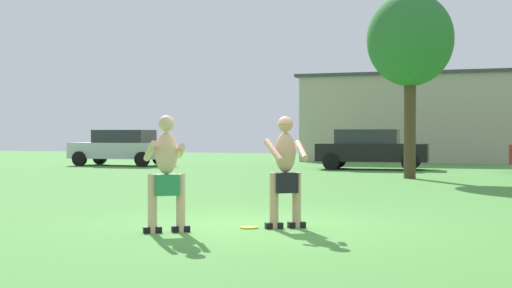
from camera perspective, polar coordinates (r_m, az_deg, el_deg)
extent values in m
plane|color=#4C8E3D|center=(11.18, -0.04, -6.39)|extent=(80.00, 80.00, 0.00)
cube|color=black|center=(10.90, 3.19, -6.34)|extent=(0.28, 0.24, 0.09)
cylinder|color=tan|center=(10.86, 3.20, -4.41)|extent=(0.13, 0.13, 0.83)
cube|color=black|center=(10.80, 1.42, -6.41)|extent=(0.28, 0.24, 0.09)
cylinder|color=tan|center=(10.76, 1.42, -4.46)|extent=(0.13, 0.13, 0.83)
cube|color=black|center=(10.79, 2.31, -3.04)|extent=(0.41, 0.39, 0.30)
ellipsoid|color=tan|center=(10.77, 2.31, -0.66)|extent=(0.38, 0.36, 0.60)
cylinder|color=tan|center=(10.74, 3.57, -0.51)|extent=(0.34, 0.54, 0.30)
cylinder|color=tan|center=(10.61, 1.37, -0.52)|extent=(0.43, 0.46, 0.35)
sphere|color=tan|center=(10.77, 2.32, 1.57)|extent=(0.23, 0.23, 0.23)
cone|color=orange|center=(10.77, 2.32, 1.90)|extent=(0.33, 0.33, 0.13)
cube|color=black|center=(10.43, -8.11, -6.67)|extent=(0.28, 0.24, 0.09)
cylinder|color=#E0AD89|center=(10.39, -8.11, -4.65)|extent=(0.13, 0.13, 0.83)
cube|color=black|center=(10.49, -5.91, -6.63)|extent=(0.28, 0.24, 0.09)
cylinder|color=#E0AD89|center=(10.45, -5.91, -4.62)|extent=(0.13, 0.13, 0.83)
cube|color=#28844C|center=(10.39, -7.01, -3.19)|extent=(0.41, 0.39, 0.30)
ellipsoid|color=#E0AD89|center=(10.37, -7.02, -0.71)|extent=(0.39, 0.36, 0.60)
cylinder|color=#E0AD89|center=(10.44, -8.28, -0.54)|extent=(0.42, 0.49, 0.31)
cylinder|color=#E0AD89|center=(10.50, -5.91, -0.53)|extent=(0.36, 0.54, 0.22)
sphere|color=#E0AD89|center=(10.37, -7.02, 1.60)|extent=(0.23, 0.23, 0.23)
cylinder|color=yellow|center=(10.86, -0.56, -6.54)|extent=(0.28, 0.28, 0.03)
cube|color=silver|center=(32.83, -10.59, -0.50)|extent=(4.37, 1.98, 0.70)
cube|color=#282D33|center=(32.73, -10.28, 0.60)|extent=(2.47, 1.69, 0.56)
cylinder|color=black|center=(32.79, -13.64, -1.12)|extent=(0.65, 0.25, 0.64)
cylinder|color=black|center=(34.35, -12.12, -1.03)|extent=(0.65, 0.25, 0.64)
cylinder|color=black|center=(31.36, -8.90, -1.20)|extent=(0.65, 0.25, 0.64)
cylinder|color=black|center=(32.99, -7.54, -1.10)|extent=(0.65, 0.25, 0.64)
cube|color=black|center=(29.15, 9.10, -0.66)|extent=(4.42, 2.10, 0.70)
cube|color=#282D33|center=(29.16, 8.71, 0.58)|extent=(2.51, 1.75, 0.56)
cylinder|color=black|center=(29.93, 12.15, -1.30)|extent=(0.65, 0.26, 0.64)
cylinder|color=black|center=(28.14, 11.94, -1.43)|extent=(0.65, 0.26, 0.64)
cylinder|color=black|center=(30.25, 6.45, -1.26)|extent=(0.65, 0.26, 0.64)
cylinder|color=black|center=(28.48, 5.88, -1.39)|extent=(0.65, 0.26, 0.64)
cube|color=#B2A893|center=(38.68, 12.74, 1.85)|extent=(11.34, 6.02, 4.27)
cube|color=#3F3F44|center=(38.78, 12.74, 5.12)|extent=(11.79, 6.26, 0.16)
cylinder|color=#4C3823|center=(23.41, 11.94, 1.44)|extent=(0.37, 0.37, 3.35)
ellipsoid|color=#2D7033|center=(23.60, 11.96, 8.01)|extent=(2.71, 2.71, 2.94)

